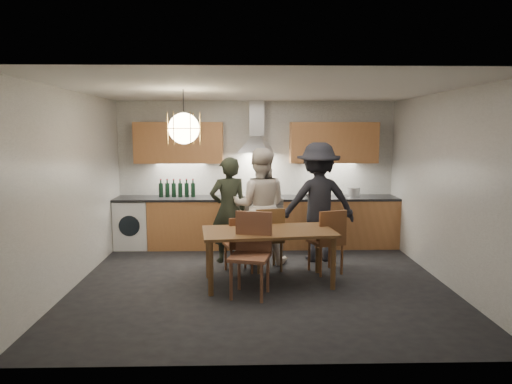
{
  "coord_description": "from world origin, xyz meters",
  "views": [
    {
      "loc": [
        -0.22,
        -6.07,
        2.07
      ],
      "look_at": [
        -0.05,
        0.4,
        1.2
      ],
      "focal_mm": 32.0,
      "sensor_mm": 36.0,
      "label": 1
    }
  ],
  "objects_px": {
    "dining_table": "(268,236)",
    "person_right": "(318,202)",
    "stock_pot": "(353,192)",
    "chair_front": "(252,248)",
    "wine_bottles": "(177,188)",
    "mixing_bowl": "(313,195)",
    "person_mid": "(260,206)",
    "chair_back_left": "(240,241)",
    "person_left": "(228,210)"
  },
  "relations": [
    {
      "from": "person_left",
      "to": "mixing_bowl",
      "type": "height_order",
      "value": "person_left"
    },
    {
      "from": "chair_back_left",
      "to": "chair_front",
      "type": "xyz_separation_m",
      "value": [
        0.15,
        -0.82,
        0.11
      ]
    },
    {
      "from": "person_mid",
      "to": "wine_bottles",
      "type": "height_order",
      "value": "person_mid"
    },
    {
      "from": "chair_back_left",
      "to": "person_right",
      "type": "xyz_separation_m",
      "value": [
        1.24,
        0.7,
        0.46
      ]
    },
    {
      "from": "mixing_bowl",
      "to": "chair_back_left",
      "type": "bearing_deg",
      "value": -129.71
    },
    {
      "from": "dining_table",
      "to": "mixing_bowl",
      "type": "distance_m",
      "value": 2.18
    },
    {
      "from": "chair_back_left",
      "to": "person_left",
      "type": "xyz_separation_m",
      "value": [
        -0.19,
        0.65,
        0.35
      ]
    },
    {
      "from": "mixing_bowl",
      "to": "wine_bottles",
      "type": "height_order",
      "value": "wine_bottles"
    },
    {
      "from": "stock_pot",
      "to": "wine_bottles",
      "type": "height_order",
      "value": "wine_bottles"
    },
    {
      "from": "chair_back_left",
      "to": "person_right",
      "type": "height_order",
      "value": "person_right"
    },
    {
      "from": "dining_table",
      "to": "person_right",
      "type": "height_order",
      "value": "person_right"
    },
    {
      "from": "wine_bottles",
      "to": "dining_table",
      "type": "bearing_deg",
      "value": -53.44
    },
    {
      "from": "dining_table",
      "to": "person_right",
      "type": "xyz_separation_m",
      "value": [
        0.85,
        1.13,
        0.29
      ]
    },
    {
      "from": "person_mid",
      "to": "stock_pot",
      "type": "bearing_deg",
      "value": -145.04
    },
    {
      "from": "mixing_bowl",
      "to": "person_left",
      "type": "bearing_deg",
      "value": -148.86
    },
    {
      "from": "dining_table",
      "to": "person_mid",
      "type": "height_order",
      "value": "person_mid"
    },
    {
      "from": "wine_bottles",
      "to": "stock_pot",
      "type": "bearing_deg",
      "value": -0.34
    },
    {
      "from": "chair_front",
      "to": "person_right",
      "type": "relative_size",
      "value": 0.55
    },
    {
      "from": "wine_bottles",
      "to": "chair_back_left",
      "type": "bearing_deg",
      "value": -54.96
    },
    {
      "from": "stock_pot",
      "to": "wine_bottles",
      "type": "distance_m",
      "value": 3.16
    },
    {
      "from": "chair_front",
      "to": "stock_pot",
      "type": "distance_m",
      "value": 3.08
    },
    {
      "from": "person_mid",
      "to": "chair_front",
      "type": "bearing_deg",
      "value": 88.2
    },
    {
      "from": "chair_front",
      "to": "mixing_bowl",
      "type": "relative_size",
      "value": 3.3
    },
    {
      "from": "person_mid",
      "to": "chair_back_left",
      "type": "bearing_deg",
      "value": 66.84
    },
    {
      "from": "chair_back_left",
      "to": "person_right",
      "type": "distance_m",
      "value": 1.49
    },
    {
      "from": "person_mid",
      "to": "person_right",
      "type": "height_order",
      "value": "person_right"
    },
    {
      "from": "chair_back_left",
      "to": "mixing_bowl",
      "type": "xyz_separation_m",
      "value": [
        1.28,
        1.54,
        0.45
      ]
    },
    {
      "from": "person_mid",
      "to": "mixing_bowl",
      "type": "bearing_deg",
      "value": -131.28
    },
    {
      "from": "person_mid",
      "to": "dining_table",
      "type": "bearing_deg",
      "value": 98.97
    },
    {
      "from": "person_mid",
      "to": "person_left",
      "type": "bearing_deg",
      "value": -3.45
    },
    {
      "from": "dining_table",
      "to": "person_right",
      "type": "relative_size",
      "value": 0.98
    },
    {
      "from": "chair_front",
      "to": "person_mid",
      "type": "relative_size",
      "value": 0.58
    },
    {
      "from": "dining_table",
      "to": "wine_bottles",
      "type": "bearing_deg",
      "value": 119.75
    },
    {
      "from": "person_left",
      "to": "mixing_bowl",
      "type": "bearing_deg",
      "value": -167.72
    },
    {
      "from": "mixing_bowl",
      "to": "stock_pot",
      "type": "xyz_separation_m",
      "value": [
        0.74,
        0.06,
        0.04
      ]
    },
    {
      "from": "dining_table",
      "to": "wine_bottles",
      "type": "height_order",
      "value": "wine_bottles"
    },
    {
      "from": "person_mid",
      "to": "stock_pot",
      "type": "relative_size",
      "value": 8.24
    },
    {
      "from": "chair_front",
      "to": "wine_bottles",
      "type": "relative_size",
      "value": 1.62
    },
    {
      "from": "stock_pot",
      "to": "wine_bottles",
      "type": "relative_size",
      "value": 0.34
    },
    {
      "from": "chair_front",
      "to": "stock_pot",
      "type": "height_order",
      "value": "stock_pot"
    },
    {
      "from": "chair_front",
      "to": "person_right",
      "type": "distance_m",
      "value": 1.9
    },
    {
      "from": "person_right",
      "to": "wine_bottles",
      "type": "height_order",
      "value": "person_right"
    },
    {
      "from": "dining_table",
      "to": "chair_front",
      "type": "relative_size",
      "value": 1.76
    },
    {
      "from": "person_mid",
      "to": "wine_bottles",
      "type": "xyz_separation_m",
      "value": [
        -1.44,
        1.03,
        0.16
      ]
    },
    {
      "from": "dining_table",
      "to": "stock_pot",
      "type": "xyz_separation_m",
      "value": [
        1.63,
        2.03,
        0.32
      ]
    },
    {
      "from": "person_left",
      "to": "stock_pot",
      "type": "xyz_separation_m",
      "value": [
        2.21,
        0.95,
        0.14
      ]
    },
    {
      "from": "mixing_bowl",
      "to": "wine_bottles",
      "type": "bearing_deg",
      "value": 178.06
    },
    {
      "from": "chair_back_left",
      "to": "wine_bottles",
      "type": "bearing_deg",
      "value": -73.13
    },
    {
      "from": "dining_table",
      "to": "chair_back_left",
      "type": "xyz_separation_m",
      "value": [
        -0.39,
        0.43,
        -0.17
      ]
    },
    {
      "from": "dining_table",
      "to": "person_right",
      "type": "bearing_deg",
      "value": 46.26
    }
  ]
}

